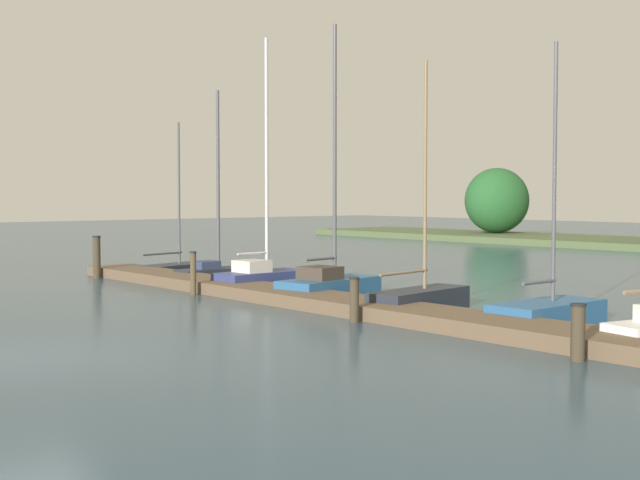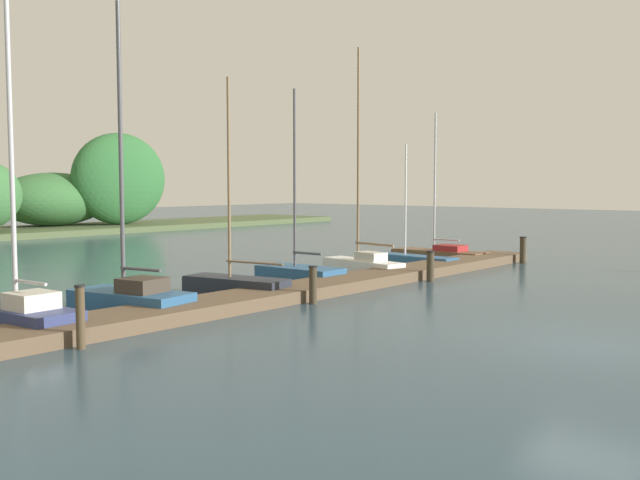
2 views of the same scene
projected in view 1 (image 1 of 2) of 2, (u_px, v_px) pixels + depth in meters
ground at (22, 360)px, 15.83m from camera, size 160.00×160.00×0.00m
dock_pier at (380, 309)px, 21.49m from camera, size 30.03×1.80×0.35m
sailboat_0 at (178, 266)px, 33.37m from camera, size 1.81×3.21×5.78m
sailboat_1 at (216, 267)px, 30.79m from camera, size 1.09×2.99×6.69m
sailboat_2 at (263, 275)px, 27.65m from camera, size 1.44×3.35×7.95m
sailboat_3 at (331, 282)px, 25.44m from camera, size 1.90×3.67×7.96m
sailboat_4 at (423, 297)px, 22.60m from camera, size 1.56×3.59×6.47m
sailboat_5 at (551, 310)px, 20.23m from camera, size 1.39×3.26×6.53m
mooring_piling_0 at (97, 257)px, 31.36m from camera, size 0.31×0.31×1.53m
mooring_piling_1 at (193, 273)px, 26.07m from camera, size 0.21×0.21×1.31m
mooring_piling_2 at (354, 300)px, 20.48m from camera, size 0.25×0.25×1.06m
mooring_piling_3 at (578, 332)px, 15.69m from camera, size 0.29×0.29×1.05m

